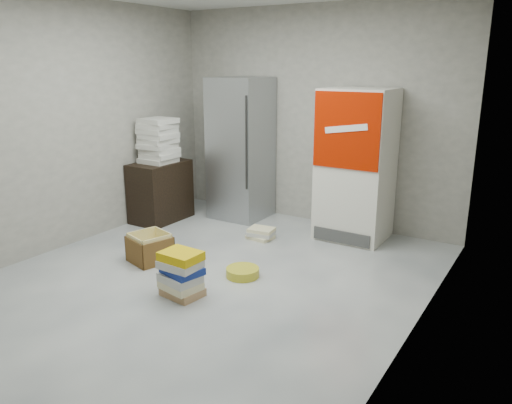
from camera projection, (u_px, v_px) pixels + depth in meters
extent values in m
plane|color=silver|center=(197.00, 285.00, 4.84)|extent=(5.00, 5.00, 0.00)
cube|color=#A7A196|center=(314.00, 117.00, 6.50)|extent=(4.00, 0.04, 2.80)
cube|color=#A7A196|center=(50.00, 127.00, 5.48)|extent=(0.04, 5.00, 2.80)
cube|color=#A7A196|center=(419.00, 165.00, 3.44)|extent=(0.04, 5.00, 2.80)
cube|color=#AEB1B7|center=(241.00, 149.00, 6.78)|extent=(0.70, 0.70, 1.90)
cylinder|color=#333333|center=(246.00, 143.00, 6.28)|extent=(0.02, 0.02, 1.19)
cube|color=silver|center=(356.00, 165.00, 5.95)|extent=(0.80, 0.70, 1.80)
cube|color=#A61700|center=(346.00, 131.00, 5.54)|extent=(0.78, 0.02, 0.85)
cube|color=white|center=(346.00, 129.00, 5.52)|extent=(0.50, 0.01, 0.14)
cube|color=#3F3F3F|center=(341.00, 237.00, 5.87)|extent=(0.70, 0.02, 0.15)
cube|color=black|center=(161.00, 191.00, 6.76)|extent=(0.50, 0.80, 0.80)
cube|color=silver|center=(158.00, 160.00, 6.63)|extent=(0.40, 0.40, 0.06)
cube|color=silver|center=(160.00, 155.00, 6.62)|extent=(0.41, 0.41, 0.06)
cube|color=silver|center=(160.00, 150.00, 6.61)|extent=(0.42, 0.42, 0.06)
cube|color=silver|center=(157.00, 146.00, 6.58)|extent=(0.43, 0.43, 0.06)
cube|color=silver|center=(158.00, 140.00, 6.57)|extent=(0.43, 0.43, 0.06)
cube|color=silver|center=(159.00, 136.00, 6.54)|extent=(0.41, 0.41, 0.06)
cube|color=silver|center=(157.00, 131.00, 6.53)|extent=(0.41, 0.41, 0.06)
cube|color=silver|center=(157.00, 126.00, 6.51)|extent=(0.42, 0.42, 0.06)
cube|color=silver|center=(158.00, 121.00, 6.49)|extent=(0.42, 0.42, 0.06)
cube|color=tan|center=(183.00, 292.00, 4.61)|extent=(0.38, 0.32, 0.07)
cube|color=beige|center=(181.00, 285.00, 4.58)|extent=(0.40, 0.34, 0.07)
cube|color=beige|center=(180.00, 278.00, 4.56)|extent=(0.40, 0.34, 0.08)
cube|color=navy|center=(182.00, 270.00, 4.55)|extent=(0.41, 0.35, 0.06)
cube|color=beige|center=(180.00, 264.00, 4.52)|extent=(0.36, 0.28, 0.07)
cube|color=#CCA509|center=(181.00, 256.00, 4.50)|extent=(0.36, 0.29, 0.08)
cube|color=beige|center=(260.00, 237.00, 6.11)|extent=(0.32, 0.26, 0.04)
cube|color=beige|center=(261.00, 233.00, 6.10)|extent=(0.33, 0.27, 0.05)
cube|color=beige|center=(261.00, 230.00, 6.09)|extent=(0.32, 0.27, 0.04)
cube|color=gold|center=(151.00, 260.00, 5.42)|extent=(0.46, 0.46, 0.01)
cube|color=brown|center=(165.00, 245.00, 5.51)|extent=(0.38, 0.12, 0.28)
cube|color=brown|center=(134.00, 253.00, 5.27)|extent=(0.38, 0.12, 0.28)
cube|color=brown|center=(141.00, 244.00, 5.53)|extent=(0.12, 0.38, 0.28)
cube|color=brown|center=(159.00, 254.00, 5.25)|extent=(0.12, 0.38, 0.28)
cube|color=gold|center=(164.00, 244.00, 5.49)|extent=(0.35, 0.11, 0.32)
cube|color=gold|center=(135.00, 251.00, 5.27)|extent=(0.35, 0.11, 0.32)
cube|color=gold|center=(142.00, 243.00, 5.51)|extent=(0.11, 0.35, 0.32)
cube|color=gold|center=(158.00, 252.00, 5.26)|extent=(0.11, 0.35, 0.32)
cylinder|color=gold|center=(243.00, 272.00, 5.02)|extent=(0.39, 0.39, 0.09)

